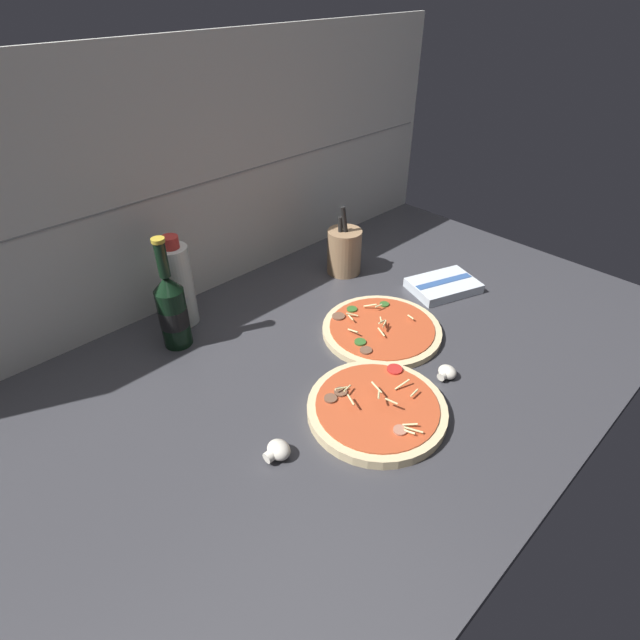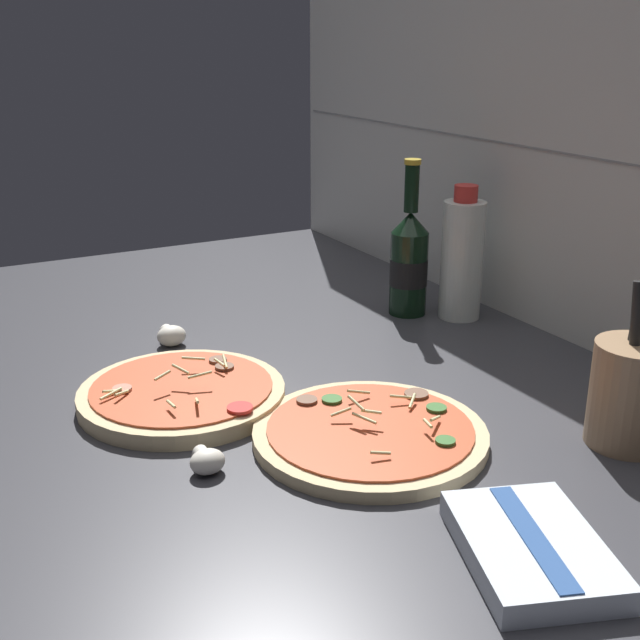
% 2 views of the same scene
% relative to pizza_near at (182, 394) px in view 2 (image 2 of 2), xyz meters
% --- Properties ---
extents(counter_slab, '(1.60, 0.90, 0.03)m').
position_rel_pizza_near_xyz_m(counter_slab, '(0.04, 0.13, -0.02)').
color(counter_slab, '#38383D').
rests_on(counter_slab, ground).
extents(tile_backsplash, '(1.60, 0.01, 0.60)m').
position_rel_pizza_near_xyz_m(tile_backsplash, '(0.04, 0.59, 0.26)').
color(tile_backsplash, silver).
rests_on(tile_backsplash, ground).
extents(pizza_near, '(0.26, 0.26, 0.05)m').
position_rel_pizza_near_xyz_m(pizza_near, '(0.00, 0.00, 0.00)').
color(pizza_near, beige).
rests_on(pizza_near, counter_slab).
extents(pizza_far, '(0.27, 0.27, 0.05)m').
position_rel_pizza_near_xyz_m(pizza_far, '(0.20, 0.15, -0.00)').
color(pizza_far, beige).
rests_on(pizza_far, counter_slab).
extents(beer_bottle, '(0.06, 0.06, 0.25)m').
position_rel_pizza_near_xyz_m(beer_bottle, '(-0.15, 0.44, 0.08)').
color(beer_bottle, black).
rests_on(beer_bottle, counter_slab).
extents(oil_bottle, '(0.07, 0.07, 0.22)m').
position_rel_pizza_near_xyz_m(oil_bottle, '(-0.10, 0.51, 0.09)').
color(oil_bottle, silver).
rests_on(oil_bottle, counter_slab).
extents(mushroom_left, '(0.05, 0.04, 0.03)m').
position_rel_pizza_near_xyz_m(mushroom_left, '(-0.20, 0.05, 0.00)').
color(mushroom_left, white).
rests_on(mushroom_left, counter_slab).
extents(mushroom_right, '(0.04, 0.04, 0.03)m').
position_rel_pizza_near_xyz_m(mushroom_right, '(0.18, -0.03, 0.00)').
color(mushroom_right, white).
rests_on(mushroom_right, counter_slab).
extents(utensil_crock, '(0.09, 0.09, 0.19)m').
position_rel_pizza_near_xyz_m(utensil_crock, '(0.34, 0.41, 0.05)').
color(utensil_crock, '#9E7A56').
rests_on(utensil_crock, counter_slab).
extents(dish_towel, '(0.20, 0.17, 0.03)m').
position_rel_pizza_near_xyz_m(dish_towel, '(0.45, 0.16, 0.00)').
color(dish_towel, silver).
rests_on(dish_towel, counter_slab).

